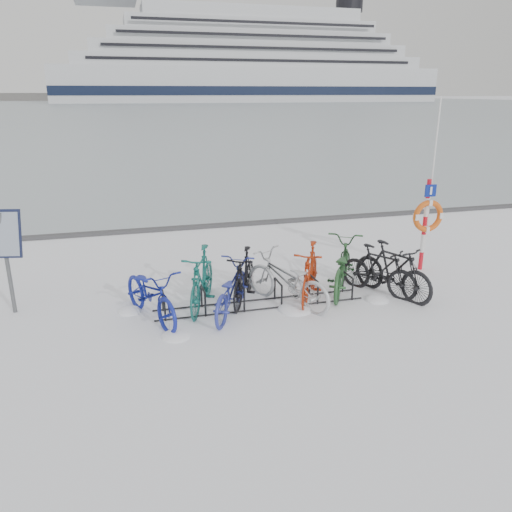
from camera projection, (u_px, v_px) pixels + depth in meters
name	position (u px, v px, depth m)	size (l,w,h in m)	color
ground	(260.00, 305.00, 9.48)	(900.00, 900.00, 0.00)	white
ice_sheet	(125.00, 105.00, 151.70)	(400.00, 298.00, 0.02)	#A8B5BE
quay_edge	(207.00, 226.00, 14.88)	(400.00, 0.25, 0.10)	#3F3F42
bike_rack	(260.00, 296.00, 9.43)	(4.00, 0.48, 0.46)	black
info_board	(3.00, 240.00, 8.73)	(0.68, 0.38, 1.93)	#595B5E
lifebuoy_station	(428.00, 216.00, 10.97)	(0.72, 0.22, 3.76)	red
cruise_ferry	(249.00, 66.00, 200.82)	(153.22, 28.86, 50.34)	silver
bike_0	(151.00, 292.00, 8.78)	(0.68, 1.95, 1.02)	navy
bike_1	(202.00, 277.00, 9.30)	(0.54, 1.90, 1.14)	#155D54
bike_2	(231.00, 288.00, 9.04)	(0.64, 1.85, 0.97)	#2B3596
bike_3	(244.00, 275.00, 9.58)	(0.48, 1.72, 1.03)	black
bike_4	(287.00, 278.00, 9.38)	(0.69, 1.98, 1.04)	#B3B6BB
bike_5	(310.00, 271.00, 9.67)	(0.52, 1.84, 1.10)	#A3280C
bike_6	(341.00, 265.00, 10.07)	(0.72, 2.06, 1.08)	#26522A
bike_7	(379.00, 269.00, 9.93)	(0.47, 1.68, 1.01)	black
bike_8	(393.00, 269.00, 9.80)	(0.52, 1.84, 1.11)	black
snow_drifts	(273.00, 308.00, 9.36)	(5.13, 2.18, 0.23)	white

